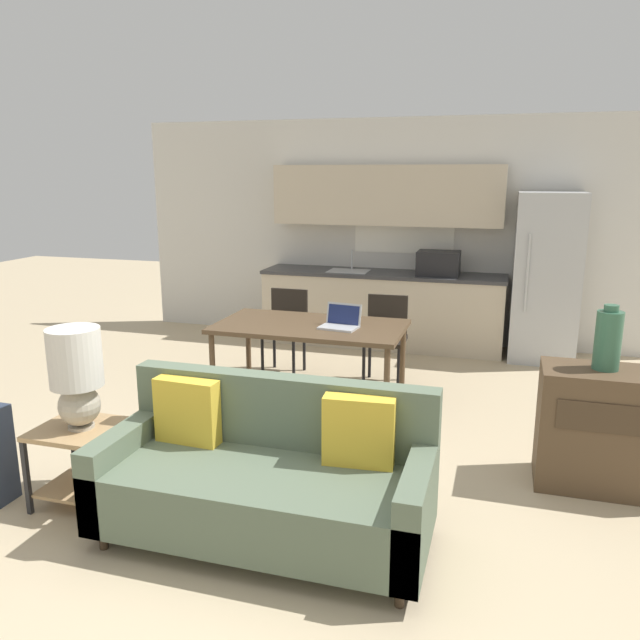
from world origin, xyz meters
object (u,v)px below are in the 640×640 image
Objects in this scene: dining_table at (310,331)px; side_table at (79,451)px; refrigerator at (546,278)px; dining_chair_far_left at (286,326)px; vase at (608,340)px; dining_chair_far_right at (385,334)px; laptop at (341,322)px; table_lamp at (76,373)px; credenza at (612,430)px; couch at (268,478)px.

side_table is (-0.88, -2.07, -0.34)m from dining_table.
refrigerator reaches higher than side_table.
vase is at bearing -30.74° from dining_chair_far_left.
laptop is (-0.24, -0.83, 0.30)m from dining_chair_far_right.
dining_table is 1.91× the size of dining_chair_far_right.
vase is (3.18, 1.20, 0.67)m from side_table.
table_lamp is 1.50× the size of vase.
dining_table is 2.28m from side_table.
laptop is (-2.09, 0.88, 0.39)m from credenza.
credenza is at bearing -30.41° from dining_chair_far_left.
table_lamp reaches higher than dining_chair_far_left.
refrigerator is at bearing 55.18° from table_lamp.
dining_table is 2.60× the size of table_lamp.
dining_chair_far_right is at bearing 137.24° from credenza.
dining_chair_far_left is (0.35, 2.90, 0.15)m from side_table.
dining_chair_far_right is (-1.84, 1.71, 0.09)m from credenza.
couch reaches higher than side_table.
laptop is (0.29, -0.02, 0.11)m from dining_table.
table_lamp is at bearing -124.82° from refrigerator.
refrigerator is 3.63× the size of side_table.
couch is at bearing -149.25° from credenza.
vase is (3.14, 1.20, 0.14)m from table_lamp.
couch is 4.39× the size of vase.
refrigerator is 0.99× the size of couch.
vase is (2.29, -0.88, 0.32)m from dining_table.
vase is at bearing 162.10° from credenza.
dining_chair_far_right is at bearing 136.40° from vase.
table_lamp is (0.04, -0.00, 0.53)m from side_table.
side_table is at bearing 175.25° from table_lamp.
dining_table is 4.74× the size of laptop.
refrigerator is at bearing 38.11° from dining_chair_far_right.
vase is (-0.08, 0.03, 0.61)m from credenza.
couch is (0.40, -2.08, -0.34)m from dining_table.
vase is 2.49m from dining_chair_far_right.
table_lamp is 0.73× the size of dining_chair_far_right.
dining_table is 2.14m from couch.
credenza is at bearing -17.90° from vase.
laptop is (1.17, 2.05, 0.45)m from side_table.
credenza is 3.39m from dining_chair_far_left.
refrigerator is 3.08m from credenza.
table_lamp is (-0.84, -2.07, 0.18)m from dining_table.
vase is (1.90, 1.20, 0.66)m from couch.
dining_table is 1.78× the size of credenza.
side_table is 3.46m from credenza.
dining_chair_far_right is at bearing 56.60° from dining_table.
laptop is at bearing 93.07° from couch.
table_lamp reaches higher than dining_chair_far_right.
couch is 3.66× the size of side_table.
refrigerator reaches higher than dining_chair_far_left.
laptop is (-0.11, 2.06, 0.44)m from couch.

